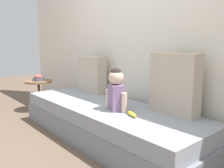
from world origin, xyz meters
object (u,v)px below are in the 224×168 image
Objects in this scene: banana at (132,114)px; side_table at (39,87)px; throw_pillow_right at (174,84)px; toddler at (116,89)px; fruit_bowl at (38,78)px; couch at (106,122)px; throw_pillow_left at (92,74)px.

banana is 2.06m from side_table.
toddler is (-0.45, -0.35, -0.07)m from throw_pillow_right.
toddler reaches higher than banana.
fruit_bowl is (-1.81, -0.05, -0.08)m from toddler.
couch is 5.10× the size of side_table.
toddler is at bearing 1.71° from fruit_bowl.
throw_pillow_right is at bearing 10.15° from fruit_bowl.
throw_pillow_left is 0.85× the size of throw_pillow_right.
side_table is (-1.58, -0.10, 0.18)m from couch.
couch is 14.49× the size of banana.
throw_pillow_left is at bearing 161.96° from banana.
fruit_bowl is (-2.26, -0.40, -0.16)m from throw_pillow_right.
throw_pillow_left reaches higher than toddler.
fruit_bowl is at bearing -178.29° from toddler.
couch is 0.89m from throw_pillow_right.
fruit_bowl is at bearing -179.28° from banana.
side_table is (-0.90, -0.40, -0.26)m from throw_pillow_left.
throw_pillow_left reaches higher than side_table.
banana is at bearing 0.72° from fruit_bowl.
couch is at bearing -155.61° from throw_pillow_right.
throw_pillow_right is at bearing 0.00° from throw_pillow_left.
side_table is (-1.81, -0.05, -0.23)m from toddler.
side_table is 0.15m from fruit_bowl.
throw_pillow_right reaches higher than side_table.
throw_pillow_right is at bearing 62.81° from banana.
couch is 4.22× the size of throw_pillow_right.
side_table is 2.79× the size of fruit_bowl.
banana is (0.26, -0.03, -0.20)m from toddler.
side_table is at bearing -169.85° from throw_pillow_right.
throw_pillow_right is (0.68, 0.31, 0.49)m from couch.
couch is at bearing 171.67° from banana.
side_table is at bearing -155.88° from throw_pillow_left.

